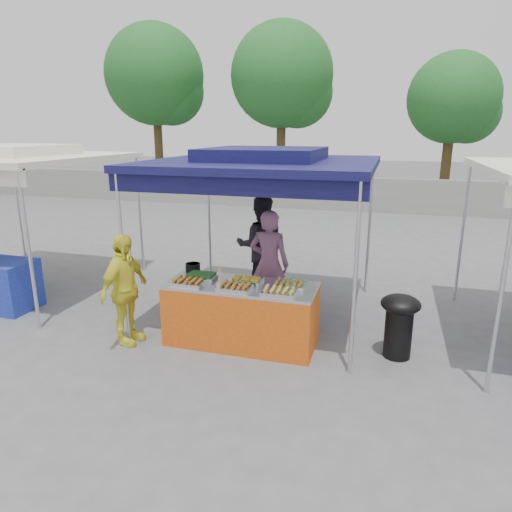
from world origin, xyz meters
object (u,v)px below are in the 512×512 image
(vendor_woman, at_px, (269,264))
(cooking_pot, at_px, (193,268))
(customer_person, at_px, (125,290))
(wok_burner, at_px, (399,321))
(helper_man, at_px, (260,246))
(vendor_table, at_px, (241,314))

(vendor_woman, bearing_deg, cooking_pot, 37.57)
(cooking_pot, bearing_deg, customer_person, -131.19)
(wok_burner, height_order, vendor_woman, vendor_woman)
(cooking_pot, xyz_separation_m, vendor_woman, (0.95, 0.69, -0.07))
(wok_burner, bearing_deg, helper_man, 153.11)
(vendor_table, bearing_deg, customer_person, -164.04)
(vendor_table, height_order, customer_person, customer_person)
(vendor_woman, relative_size, customer_person, 1.11)
(cooking_pot, relative_size, helper_man, 0.12)
(customer_person, bearing_deg, cooking_pot, -35.16)
(helper_man, xyz_separation_m, customer_person, (-1.20, -2.40, -0.11))
(customer_person, bearing_deg, helper_man, -20.54)
(wok_burner, xyz_separation_m, vendor_woman, (-1.92, 0.81, 0.35))
(wok_burner, relative_size, customer_person, 0.55)
(cooking_pot, xyz_separation_m, wok_burner, (2.87, -0.13, -0.42))
(vendor_woman, bearing_deg, helper_man, -64.90)
(vendor_table, bearing_deg, helper_man, 98.54)
(cooking_pot, bearing_deg, wok_burner, -2.50)
(helper_man, bearing_deg, vendor_woman, 96.14)
(vendor_table, height_order, vendor_woman, vendor_woman)
(wok_burner, distance_m, customer_person, 3.60)
(cooking_pot, height_order, customer_person, customer_person)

